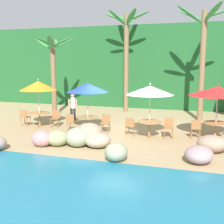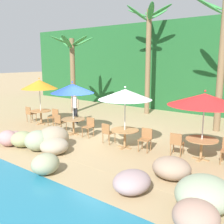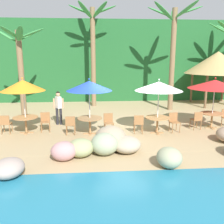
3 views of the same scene
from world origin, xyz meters
The scene contains 23 objects.
ground_plane centered at (0.00, 0.00, 0.00)m, with size 120.00×120.00×0.00m, color tan.
terrace_deck centered at (0.00, 0.00, 0.00)m, with size 18.00×5.20×0.01m.
foliage_backdrop centered at (0.00, 9.00, 3.00)m, with size 28.00×2.40×6.00m.
rock_seawall centered at (0.30, -2.71, 0.34)m, with size 14.64×3.37×0.86m.
umbrella_orange centered at (-4.29, 0.15, 2.16)m, with size 1.91×1.91×2.51m.
dining_table_orange centered at (-4.29, 0.15, 0.61)m, with size 1.10×1.10×0.74m.
chair_orange_seaward centered at (-3.46, 0.35, 0.51)m, with size 0.47×0.48×0.87m.
chair_orange_inland centered at (-5.14, 0.04, 0.51)m, with size 0.43×0.43×0.87m.
umbrella_blue centered at (-1.41, -0.21, 2.15)m, with size 1.98×1.98×2.48m.
dining_table_blue centered at (-1.41, -0.21, 0.61)m, with size 1.10×1.10×0.74m.
chair_blue_seaward centered at (-0.57, -0.05, 0.51)m, with size 0.45×0.46×0.87m.
chair_blue_inland centered at (-2.26, -0.33, 0.51)m, with size 0.43×0.44×0.87m.
umbrella_white centered at (1.60, -0.35, 2.13)m, with size 2.07×2.07×2.45m.
dining_table_white centered at (1.60, -0.35, 0.61)m, with size 1.10×1.10×0.74m.
chair_white_seaward centered at (2.43, -0.14, 0.51)m, with size 0.47×0.48×0.87m.
chair_white_inland centered at (0.75, -0.37, 0.51)m, with size 0.45×0.46×0.87m.
umbrella_red centered at (4.43, 0.25, 2.12)m, with size 2.47×2.47×2.44m.
dining_table_red centered at (4.43, 0.25, 0.61)m, with size 1.10×1.10×0.74m.
chair_red_inland centered at (3.60, 0.05, 0.51)m, with size 0.48×0.48×0.87m.
palm_tree_nearest centered at (-5.25, 3.54, 3.33)m, with size 2.82×2.80×4.93m.
palm_tree_second centered at (-1.21, 6.16, 4.39)m, with size 3.12×2.83×6.65m.
palm_tree_third centered at (3.70, 4.51, 4.18)m, with size 3.33×3.26×6.43m.
waiter_in_white centered at (-2.98, 1.45, 0.99)m, with size 0.52×0.39×1.70m.
Camera 1 is at (3.81, -12.92, 3.32)m, focal length 46.40 mm.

